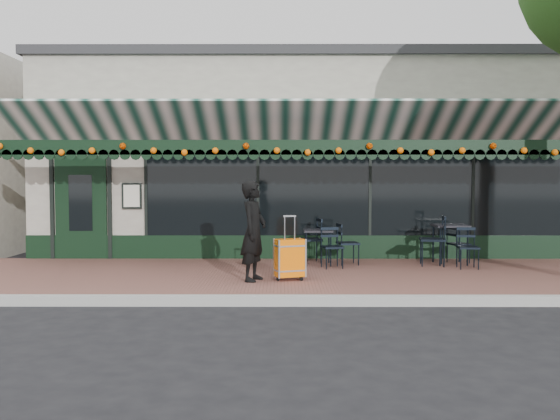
{
  "coord_description": "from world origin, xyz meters",
  "views": [
    {
      "loc": [
        -0.48,
        -8.7,
        1.86
      ],
      "look_at": [
        -0.52,
        1.6,
        1.32
      ],
      "focal_mm": 38.0,
      "sensor_mm": 36.0,
      "label": 1
    }
  ],
  "objects_px": {
    "suitcase": "(290,259)",
    "cafe_table_a": "(450,229)",
    "chair_b_right": "(348,244)",
    "chair_a_right": "(458,244)",
    "chair_a_front": "(468,248)",
    "chair_b_left": "(310,240)",
    "chair_a_left": "(432,240)",
    "cafe_table_b": "(318,233)",
    "woman": "(254,231)",
    "chair_b_front": "(332,248)"
  },
  "relations": [
    {
      "from": "cafe_table_a",
      "to": "chair_b_front",
      "type": "bearing_deg",
      "value": -167.13
    },
    {
      "from": "chair_a_right",
      "to": "chair_b_front",
      "type": "relative_size",
      "value": 0.96
    },
    {
      "from": "cafe_table_a",
      "to": "chair_a_front",
      "type": "distance_m",
      "value": 0.71
    },
    {
      "from": "chair_a_left",
      "to": "chair_b_right",
      "type": "height_order",
      "value": "chair_a_left"
    },
    {
      "from": "chair_a_left",
      "to": "chair_b_right",
      "type": "relative_size",
      "value": 1.2
    },
    {
      "from": "chair_a_right",
      "to": "chair_b_right",
      "type": "xyz_separation_m",
      "value": [
        -2.28,
        -0.25,
        0.04
      ]
    },
    {
      "from": "suitcase",
      "to": "chair_a_front",
      "type": "bearing_deg",
      "value": 0.97
    },
    {
      "from": "cafe_table_b",
      "to": "chair_a_left",
      "type": "xyz_separation_m",
      "value": [
        2.26,
        -0.09,
        -0.13
      ]
    },
    {
      "from": "chair_a_left",
      "to": "chair_b_front",
      "type": "xyz_separation_m",
      "value": [
        -2.01,
        -0.34,
        -0.11
      ]
    },
    {
      "from": "suitcase",
      "to": "chair_a_left",
      "type": "bearing_deg",
      "value": 11.04
    },
    {
      "from": "chair_a_right",
      "to": "chair_a_front",
      "type": "xyz_separation_m",
      "value": [
        -0.05,
        -0.77,
        0.02
      ]
    },
    {
      "from": "woman",
      "to": "chair_b_front",
      "type": "xyz_separation_m",
      "value": [
        1.44,
        1.43,
        -0.44
      ]
    },
    {
      "from": "cafe_table_a",
      "to": "chair_a_right",
      "type": "height_order",
      "value": "cafe_table_a"
    },
    {
      "from": "woman",
      "to": "cafe_table_b",
      "type": "relative_size",
      "value": 2.38
    },
    {
      "from": "woman",
      "to": "chair_a_right",
      "type": "xyz_separation_m",
      "value": [
        4.08,
        2.14,
        -0.46
      ]
    },
    {
      "from": "cafe_table_a",
      "to": "chair_b_right",
      "type": "bearing_deg",
      "value": -177.52
    },
    {
      "from": "suitcase",
      "to": "chair_a_left",
      "type": "distance_m",
      "value": 3.31
    },
    {
      "from": "chair_b_left",
      "to": "chair_a_left",
      "type": "bearing_deg",
      "value": 69.13
    },
    {
      "from": "chair_a_left",
      "to": "chair_a_right",
      "type": "height_order",
      "value": "chair_a_left"
    },
    {
      "from": "woman",
      "to": "cafe_table_b",
      "type": "height_order",
      "value": "woman"
    },
    {
      "from": "woman",
      "to": "chair_a_front",
      "type": "xyz_separation_m",
      "value": [
        4.03,
        1.37,
        -0.44
      ]
    },
    {
      "from": "cafe_table_b",
      "to": "chair_b_left",
      "type": "xyz_separation_m",
      "value": [
        -0.14,
        0.34,
        -0.17
      ]
    },
    {
      "from": "cafe_table_b",
      "to": "chair_a_front",
      "type": "xyz_separation_m",
      "value": [
        2.83,
        -0.49,
        -0.23
      ]
    },
    {
      "from": "chair_b_right",
      "to": "chair_a_left",
      "type": "bearing_deg",
      "value": -104.32
    },
    {
      "from": "suitcase",
      "to": "chair_b_right",
      "type": "xyz_separation_m",
      "value": [
        1.19,
        1.82,
        0.05
      ]
    },
    {
      "from": "woman",
      "to": "chair_b_right",
      "type": "distance_m",
      "value": 2.64
    },
    {
      "from": "chair_a_front",
      "to": "cafe_table_a",
      "type": "bearing_deg",
      "value": 108.98
    },
    {
      "from": "suitcase",
      "to": "cafe_table_a",
      "type": "distance_m",
      "value": 3.79
    },
    {
      "from": "chair_a_front",
      "to": "chair_b_right",
      "type": "distance_m",
      "value": 2.29
    },
    {
      "from": "cafe_table_b",
      "to": "chair_b_front",
      "type": "height_order",
      "value": "chair_b_front"
    },
    {
      "from": "cafe_table_a",
      "to": "cafe_table_b",
      "type": "height_order",
      "value": "cafe_table_a"
    },
    {
      "from": "suitcase",
      "to": "chair_a_front",
      "type": "xyz_separation_m",
      "value": [
        3.42,
        1.3,
        0.03
      ]
    },
    {
      "from": "suitcase",
      "to": "cafe_table_b",
      "type": "relative_size",
      "value": 1.55
    },
    {
      "from": "chair_b_left",
      "to": "chair_b_right",
      "type": "distance_m",
      "value": 0.81
    },
    {
      "from": "cafe_table_a",
      "to": "chair_a_front",
      "type": "bearing_deg",
      "value": -75.07
    },
    {
      "from": "suitcase",
      "to": "chair_b_right",
      "type": "height_order",
      "value": "suitcase"
    },
    {
      "from": "cafe_table_a",
      "to": "chair_a_front",
      "type": "relative_size",
      "value": 1.0
    },
    {
      "from": "woman",
      "to": "suitcase",
      "type": "xyz_separation_m",
      "value": [
        0.61,
        0.07,
        -0.47
      ]
    },
    {
      "from": "cafe_table_a",
      "to": "cafe_table_b",
      "type": "relative_size",
      "value": 1.13
    },
    {
      "from": "cafe_table_a",
      "to": "chair_b_front",
      "type": "relative_size",
      "value": 1.01
    },
    {
      "from": "chair_b_front",
      "to": "chair_b_left",
      "type": "bearing_deg",
      "value": 104.15
    },
    {
      "from": "chair_a_left",
      "to": "suitcase",
      "type": "bearing_deg",
      "value": -50.26
    },
    {
      "from": "chair_b_left",
      "to": "chair_a_front",
      "type": "bearing_deg",
      "value": 63.71
    },
    {
      "from": "woman",
      "to": "chair_b_left",
      "type": "bearing_deg",
      "value": -8.12
    },
    {
      "from": "chair_a_left",
      "to": "chair_b_left",
      "type": "distance_m",
      "value": 2.44
    },
    {
      "from": "chair_a_right",
      "to": "chair_b_right",
      "type": "relative_size",
      "value": 0.91
    },
    {
      "from": "chair_b_right",
      "to": "cafe_table_b",
      "type": "bearing_deg",
      "value": 83.05
    },
    {
      "from": "suitcase",
      "to": "chair_a_front",
      "type": "distance_m",
      "value": 3.66
    },
    {
      "from": "chair_a_front",
      "to": "chair_b_left",
      "type": "distance_m",
      "value": 3.09
    },
    {
      "from": "suitcase",
      "to": "chair_b_left",
      "type": "distance_m",
      "value": 2.18
    }
  ]
}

